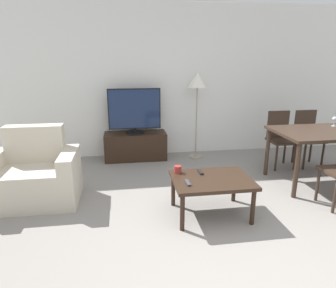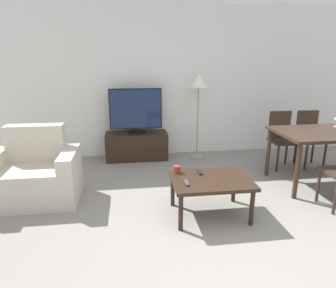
% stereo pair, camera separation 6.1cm
% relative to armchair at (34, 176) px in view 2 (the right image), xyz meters
% --- Properties ---
extents(ground_plane, '(18.00, 18.00, 0.00)m').
position_rel_armchair_xyz_m(ground_plane, '(2.10, -1.54, -0.33)').
color(ground_plane, gray).
extents(wall_back, '(7.45, 0.06, 2.70)m').
position_rel_armchair_xyz_m(wall_back, '(2.10, 1.76, 1.02)').
color(wall_back, white).
rests_on(wall_back, ground_plane).
extents(armchair, '(1.08, 0.75, 0.93)m').
position_rel_armchair_xyz_m(armchair, '(0.00, 0.00, 0.00)').
color(armchair, beige).
rests_on(armchair, ground_plane).
extents(tv_stand, '(1.09, 0.44, 0.48)m').
position_rel_armchair_xyz_m(tv_stand, '(1.34, 1.46, -0.09)').
color(tv_stand, black).
rests_on(tv_stand, ground_plane).
extents(tv, '(0.91, 0.32, 0.78)m').
position_rel_armchair_xyz_m(tv, '(1.34, 1.46, 0.54)').
color(tv, black).
rests_on(tv, tv_stand).
extents(coffee_table, '(0.89, 0.68, 0.45)m').
position_rel_armchair_xyz_m(coffee_table, '(2.10, -0.68, 0.07)').
color(coffee_table, black).
rests_on(coffee_table, ground_plane).
extents(dining_table, '(1.39, 0.92, 0.78)m').
position_rel_armchair_xyz_m(dining_table, '(3.94, -0.01, 0.37)').
color(dining_table, '#38281E').
rests_on(dining_table, ground_plane).
extents(dining_chair_far, '(0.40, 0.40, 0.92)m').
position_rel_armchair_xyz_m(dining_chair_far, '(4.19, 0.75, 0.19)').
color(dining_chair_far, '#38281E').
rests_on(dining_chair_far, ground_plane).
extents(dining_chair_far_left, '(0.40, 0.40, 0.92)m').
position_rel_armchair_xyz_m(dining_chair_far_left, '(3.70, 0.75, 0.19)').
color(dining_chair_far_left, '#38281E').
rests_on(dining_chair_far_left, ground_plane).
extents(floor_lamp, '(0.32, 0.32, 1.52)m').
position_rel_armchair_xyz_m(floor_lamp, '(2.43, 1.39, 0.98)').
color(floor_lamp, gray).
rests_on(floor_lamp, ground_plane).
extents(remote_primary, '(0.04, 0.15, 0.02)m').
position_rel_armchair_xyz_m(remote_primary, '(1.80, -0.78, 0.13)').
color(remote_primary, '#38383D').
rests_on(remote_primary, coffee_table).
extents(remote_secondary, '(0.04, 0.15, 0.02)m').
position_rel_armchair_xyz_m(remote_secondary, '(2.02, -0.49, 0.13)').
color(remote_secondary, black).
rests_on(remote_secondary, coffee_table).
extents(cup_white_near, '(0.09, 0.09, 0.09)m').
position_rel_armchair_xyz_m(cup_white_near, '(1.75, -0.45, 0.17)').
color(cup_white_near, maroon).
rests_on(cup_white_near, coffee_table).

